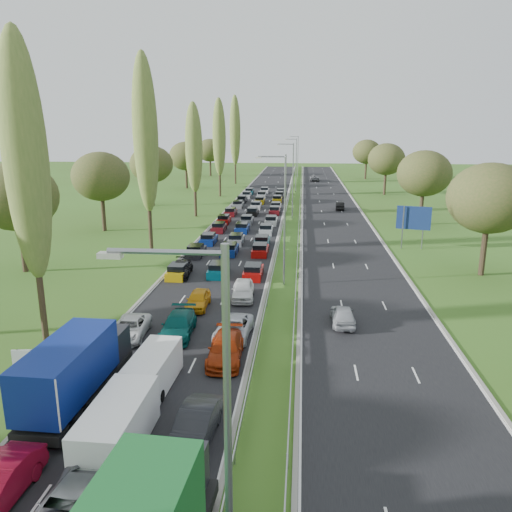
% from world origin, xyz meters
% --- Properties ---
extents(ground, '(260.00, 260.00, 0.00)m').
position_xyz_m(ground, '(4.50, 80.00, 0.00)').
color(ground, '#38551A').
rests_on(ground, ground).
extents(near_carriageway, '(10.50, 215.00, 0.04)m').
position_xyz_m(near_carriageway, '(-2.25, 82.50, 0.00)').
color(near_carriageway, black).
rests_on(near_carriageway, ground).
extents(far_carriageway, '(10.50, 215.00, 0.04)m').
position_xyz_m(far_carriageway, '(11.25, 82.50, 0.00)').
color(far_carriageway, black).
rests_on(far_carriageway, ground).
extents(central_reservation, '(2.36, 215.00, 0.32)m').
position_xyz_m(central_reservation, '(4.50, 82.50, 0.55)').
color(central_reservation, gray).
rests_on(central_reservation, ground).
extents(lamp_columns, '(0.18, 140.18, 12.00)m').
position_xyz_m(lamp_columns, '(4.50, 78.00, 6.00)').
color(lamp_columns, gray).
rests_on(lamp_columns, ground).
extents(poplar_row, '(2.80, 127.80, 22.44)m').
position_xyz_m(poplar_row, '(-11.50, 68.17, 12.39)').
color(poplar_row, '#2D2116').
rests_on(poplar_row, ground).
extents(woodland_left, '(8.00, 166.00, 11.10)m').
position_xyz_m(woodland_left, '(-22.00, 62.63, 7.68)').
color(woodland_left, '#2D2116').
rests_on(woodland_left, ground).
extents(woodland_right, '(8.00, 153.00, 11.10)m').
position_xyz_m(woodland_right, '(24.00, 66.67, 7.68)').
color(woodland_right, '#2D2116').
rests_on(woodland_right, ground).
extents(traffic_queue_fill, '(9.11, 69.64, 0.80)m').
position_xyz_m(traffic_queue_fill, '(-2.23, 77.29, 0.44)').
color(traffic_queue_fill, '#BF990C').
rests_on(traffic_queue_fill, ground).
extents(near_car_2, '(2.54, 4.95, 1.34)m').
position_xyz_m(near_car_2, '(-5.76, 29.85, 0.69)').
color(near_car_2, silver).
rests_on(near_car_2, near_carriageway).
extents(near_car_3, '(2.35, 4.98, 1.40)m').
position_xyz_m(near_car_3, '(-5.79, 44.99, 0.72)').
color(near_car_3, black).
rests_on(near_car_3, near_carriageway).
extents(near_car_6, '(2.68, 5.31, 1.44)m').
position_xyz_m(near_car_6, '(-2.17, 12.97, 0.74)').
color(near_car_6, slate).
rests_on(near_car_6, near_carriageway).
extents(near_car_7, '(2.40, 5.33, 1.52)m').
position_xyz_m(near_car_7, '(-2.48, 30.48, 0.78)').
color(near_car_7, '#044A46').
rests_on(near_car_7, near_carriageway).
extents(near_car_8, '(1.72, 4.17, 1.41)m').
position_xyz_m(near_car_8, '(-2.23, 36.10, 0.73)').
color(near_car_8, orange).
rests_on(near_car_8, near_carriageway).
extents(near_car_9, '(2.01, 4.77, 1.53)m').
position_xyz_m(near_car_9, '(1.31, 18.60, 0.79)').
color(near_car_9, black).
rests_on(near_car_9, near_carriageway).
extents(near_car_10, '(2.56, 5.08, 1.38)m').
position_xyz_m(near_car_10, '(1.47, 30.43, 0.71)').
color(near_car_10, silver).
rests_on(near_car_10, near_carriageway).
extents(near_car_11, '(2.29, 5.23, 1.50)m').
position_xyz_m(near_car_11, '(1.45, 26.96, 0.77)').
color(near_car_11, '#942809').
rests_on(near_car_11, near_carriageway).
extents(near_car_12, '(2.20, 4.74, 1.57)m').
position_xyz_m(near_car_12, '(1.16, 38.70, 0.81)').
color(near_car_12, silver).
rests_on(near_car_12, near_carriageway).
extents(far_car_0, '(1.76, 4.21, 1.42)m').
position_xyz_m(far_car_0, '(9.26, 33.67, 0.73)').
color(far_car_0, '#A4A7AE').
rests_on(far_car_0, far_carriageway).
extents(far_car_1, '(1.66, 4.29, 1.39)m').
position_xyz_m(far_car_1, '(12.82, 88.14, 0.72)').
color(far_car_1, black).
rests_on(far_car_1, far_carriageway).
extents(far_car_2, '(2.55, 5.52, 1.53)m').
position_xyz_m(far_car_2, '(9.30, 138.14, 0.79)').
color(far_car_2, slate).
rests_on(far_car_2, far_carriageway).
extents(blue_lorry, '(2.53, 9.11, 3.85)m').
position_xyz_m(blue_lorry, '(-5.53, 21.18, 1.99)').
color(blue_lorry, black).
rests_on(blue_lorry, near_carriageway).
extents(white_van_front, '(2.23, 5.69, 2.29)m').
position_xyz_m(white_van_front, '(-2.06, 17.83, 1.17)').
color(white_van_front, white).
rests_on(white_van_front, near_carriageway).
extents(white_van_rear, '(1.99, 5.07, 2.04)m').
position_xyz_m(white_van_rear, '(-2.10, 23.54, 1.04)').
color(white_van_rear, white).
rests_on(white_van_rear, near_carriageway).
extents(info_sign, '(1.50, 0.28, 2.10)m').
position_xyz_m(info_sign, '(-9.40, 22.95, 1.37)').
color(info_sign, gray).
rests_on(info_sign, ground).
extents(direction_sign, '(3.89, 1.12, 5.20)m').
position_xyz_m(direction_sign, '(19.40, 58.74, 3.57)').
color(direction_sign, gray).
rests_on(direction_sign, ground).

